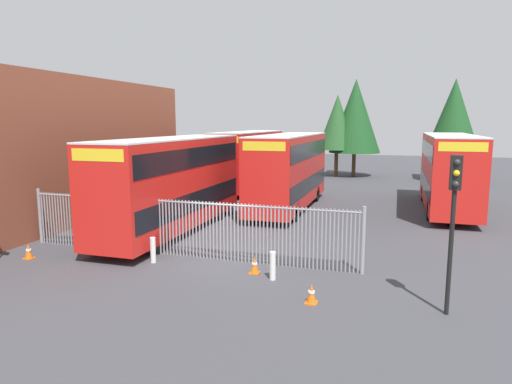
{
  "coord_description": "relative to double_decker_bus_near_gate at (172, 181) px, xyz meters",
  "views": [
    {
      "loc": [
        6.04,
        -15.2,
        5.14
      ],
      "look_at": [
        0.0,
        4.0,
        2.0
      ],
      "focal_mm": 31.57,
      "sensor_mm": 36.0,
      "label": 1
    }
  ],
  "objects": [
    {
      "name": "double_decker_bus_near_gate",
      "position": [
        0.0,
        0.0,
        0.0
      ],
      "size": [
        2.54,
        10.81,
        4.42
      ],
      "color": "red",
      "rests_on": "ground"
    },
    {
      "name": "double_decker_bus_far_back",
      "position": [
        12.86,
        9.49,
        0.0
      ],
      "size": [
        2.54,
        10.81,
        4.42
      ],
      "color": "red",
      "rests_on": "ground"
    },
    {
      "name": "traffic_cone_by_gate",
      "position": [
        5.48,
        -4.55,
        -2.13
      ],
      "size": [
        0.34,
        0.34,
        0.59
      ],
      "color": "orange",
      "rests_on": "ground"
    },
    {
      "name": "traffic_cone_near_kerb",
      "position": [
        7.82,
        -6.53,
        -2.13
      ],
      "size": [
        0.34,
        0.34,
        0.59
      ],
      "color": "orange",
      "rests_on": "ground"
    },
    {
      "name": "bollard_near_left",
      "position": [
        1.55,
        -4.53,
        -1.95
      ],
      "size": [
        0.2,
        0.2,
        0.95
      ],
      "primitive_type": "cylinder",
      "color": "silver",
      "rests_on": "ground"
    },
    {
      "name": "tree_tall_back",
      "position": [
        6.05,
        24.82,
        3.25
      ],
      "size": [
        4.78,
        4.78,
        9.09
      ],
      "color": "#4C3823",
      "rests_on": "ground"
    },
    {
      "name": "tree_short_side",
      "position": [
        14.49,
        24.06,
        2.99
      ],
      "size": [
        4.76,
        4.76,
        8.82
      ],
      "color": "#4C3823",
      "rests_on": "ground"
    },
    {
      "name": "tree_mid_row",
      "position": [
        4.46,
        24.22,
        2.68
      ],
      "size": [
        3.56,
        3.56,
        7.66
      ],
      "color": "#4C3823",
      "rests_on": "ground"
    },
    {
      "name": "double_decker_bus_behind_fence_right",
      "position": [
        -0.93,
        14.21,
        0.0
      ],
      "size": [
        2.54,
        10.81,
        4.42
      ],
      "color": "red",
      "rests_on": "ground"
    },
    {
      "name": "bollard_center_front",
      "position": [
        6.24,
        -4.97,
        -1.95
      ],
      "size": [
        0.2,
        0.2,
        0.95
      ],
      "primitive_type": "cylinder",
      "color": "silver",
      "rests_on": "ground"
    },
    {
      "name": "traffic_cone_mid_forecourt",
      "position": [
        -3.2,
        -5.54,
        -2.13
      ],
      "size": [
        0.34,
        0.34,
        0.59
      ],
      "color": "orange",
      "rests_on": "ground"
    },
    {
      "name": "double_decker_bus_behind_fence_left",
      "position": [
        3.9,
        7.27,
        0.0
      ],
      "size": [
        2.54,
        10.81,
        4.42
      ],
      "color": "red",
      "rests_on": "ground"
    },
    {
      "name": "palisade_fence",
      "position": [
        2.25,
        -3.48,
        -1.24
      ],
      "size": [
        13.64,
        0.14,
        2.35
      ],
      "color": "gray",
      "rests_on": "ground"
    },
    {
      "name": "ground_plane",
      "position": [
        3.94,
        4.52,
        -2.42
      ],
      "size": [
        100.0,
        100.0,
        0.0
      ],
      "primitive_type": "plane",
      "color": "#3D3D42"
    },
    {
      "name": "traffic_light_kerbside",
      "position": [
        11.44,
        -6.17,
        0.56
      ],
      "size": [
        0.28,
        0.33,
        4.3
      ],
      "color": "black",
      "rests_on": "ground"
    }
  ]
}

